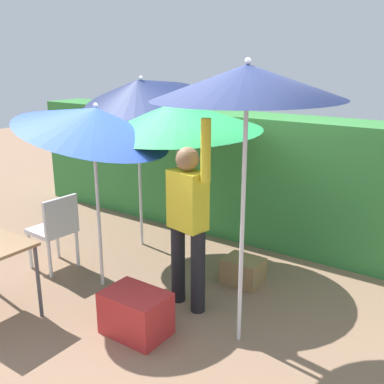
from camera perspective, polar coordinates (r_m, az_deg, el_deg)
ground_plane at (r=4.70m, az=-2.17°, el=-13.84°), size 24.00×24.00×0.00m
hedge_row at (r=6.05m, az=9.79°, el=1.51°), size 8.00×0.70×1.66m
umbrella_rainbow at (r=5.00m, az=-1.70°, el=9.46°), size 1.84×1.85×1.97m
umbrella_orange at (r=4.64m, az=-12.10°, el=8.65°), size 1.59×1.57×2.13m
umbrella_yellow at (r=3.49m, az=6.93°, el=13.46°), size 1.48×1.48×2.38m
umbrella_navy at (r=5.62m, az=-6.64°, el=12.56°), size 1.42×1.42×2.32m
person_vendor at (r=4.28m, az=-0.54°, el=-3.13°), size 0.56×0.28×1.88m
chair_plastic at (r=5.43m, az=-16.73°, el=-4.29°), size 0.46×0.46×0.89m
cooler_box at (r=4.20m, az=-7.04°, el=-14.83°), size 0.57×0.40×0.40m
crate_cardboard at (r=5.05m, az=6.43°, el=-9.80°), size 0.41×0.32×0.29m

